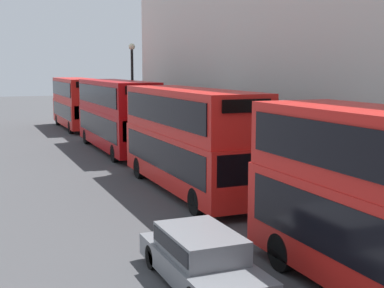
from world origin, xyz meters
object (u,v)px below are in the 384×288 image
at_px(bus_second_in_queue, 189,136).
at_px(car_hatchback, 201,256).
at_px(pedestrian, 127,126).
at_px(bus_third_in_queue, 116,113).
at_px(bus_trailing, 76,101).

distance_m(bus_second_in_queue, car_hatchback, 9.90).
relative_size(car_hatchback, pedestrian, 2.44).
bearing_deg(pedestrian, bus_third_in_queue, -111.29).
distance_m(bus_trailing, car_hatchback, 35.02).
bearing_deg(bus_second_in_queue, bus_trailing, 90.00).
bearing_deg(pedestrian, car_hatchback, -101.99).
bearing_deg(car_hatchback, bus_trailing, 84.42).
relative_size(bus_second_in_queue, pedestrian, 5.50).
relative_size(bus_second_in_queue, car_hatchback, 2.26).
xyz_separation_m(bus_trailing, pedestrian, (2.45, -7.29, -1.52)).
bearing_deg(bus_second_in_queue, car_hatchback, -110.39).
bearing_deg(bus_second_in_queue, bus_third_in_queue, 90.00).
xyz_separation_m(bus_second_in_queue, car_hatchback, (-3.40, -9.15, -1.70)).
height_order(bus_second_in_queue, bus_trailing, bus_second_in_queue).
relative_size(bus_third_in_queue, bus_trailing, 1.10).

